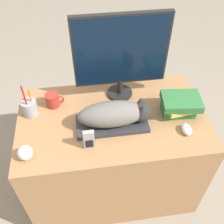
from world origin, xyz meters
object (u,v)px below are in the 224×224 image
computer_mouse (187,129)px  pen_cup (30,107)px  phone (89,140)px  book_stack (180,105)px  coffee_mug (53,100)px  cat (117,113)px  keyboard (112,124)px  monitor (121,53)px  baseball (25,153)px

computer_mouse → pen_cup: 0.90m
phone → book_stack: size_ratio=0.52×
coffee_mug → cat: bearing=-30.9°
keyboard → monitor: monitor is taller
phone → book_stack: (0.54, 0.18, 0.00)m
computer_mouse → coffee_mug: bearing=156.3°
pen_cup → book_stack: size_ratio=0.96×
baseball → phone: bearing=3.4°
baseball → cat: bearing=17.4°
monitor → pen_cup: bearing=-170.1°
cat → coffee_mug: (-0.36, 0.21, -0.05)m
coffee_mug → baseball: 0.39m
keyboard → monitor: size_ratio=0.75×
keyboard → pen_cup: size_ratio=1.77×
computer_mouse → pen_cup: bearing=162.8°
monitor → baseball: bearing=-143.2°
keyboard → coffee_mug: 0.39m
pen_cup → computer_mouse: bearing=-17.2°
monitor → coffee_mug: size_ratio=4.88×
cat → baseball: bearing=-162.6°
book_stack → cat: bearing=-173.1°
coffee_mug → pen_cup: (-0.13, -0.05, 0.01)m
monitor → computer_mouse: 0.55m
cat → computer_mouse: cat is taller
cat → monitor: 0.34m
cat → book_stack: bearing=6.9°
phone → computer_mouse: bearing=3.0°
monitor → pen_cup: monitor is taller
computer_mouse → baseball: (-0.86, -0.05, 0.02)m
cat → pen_cup: size_ratio=1.78×
computer_mouse → phone: size_ratio=0.68×
cat → book_stack: (0.37, 0.04, -0.03)m
phone → book_stack: 0.57m
keyboard → pen_cup: 0.49m
keyboard → pen_cup: (-0.46, 0.16, 0.04)m
cat → monitor: size_ratio=0.75×
phone → book_stack: phone is taller
coffee_mug → book_stack: book_stack is taller
cat → baseball: 0.51m
computer_mouse → baseball: 0.86m
baseball → phone: 0.32m
coffee_mug → keyboard: bearing=-33.1°
computer_mouse → pen_cup: (-0.86, 0.27, 0.03)m
cat → book_stack: cat is taller
cat → coffee_mug: bearing=149.1°
coffee_mug → phone: bearing=-61.4°
cat → computer_mouse: 0.39m
pen_cup → phone: size_ratio=1.85×
computer_mouse → baseball: baseball is taller
keyboard → book_stack: bearing=6.4°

